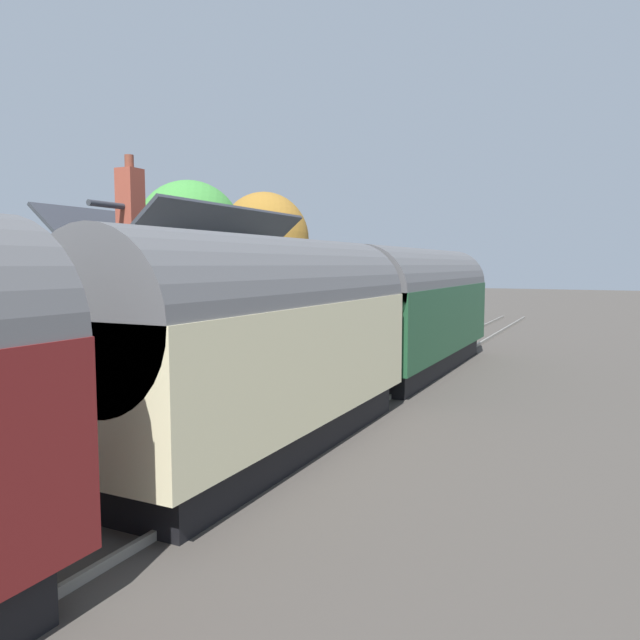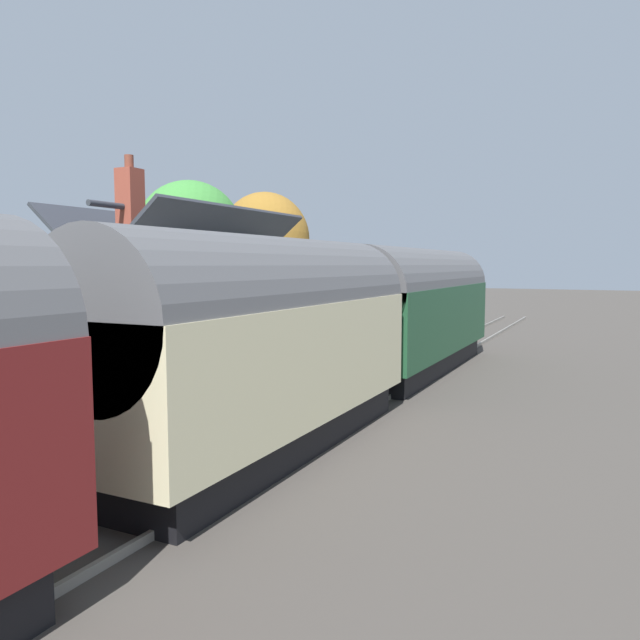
% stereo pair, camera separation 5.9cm
% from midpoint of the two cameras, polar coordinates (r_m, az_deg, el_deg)
% --- Properties ---
extents(ground_plane, '(160.00, 160.00, 0.00)m').
position_cam_midpoint_polar(ground_plane, '(19.63, 4.17, -5.76)').
color(ground_plane, '#423D38').
extents(platform, '(32.00, 5.87, 0.94)m').
position_cam_midpoint_polar(platform, '(21.30, -5.71, -3.62)').
color(platform, gray).
rests_on(platform, ground).
extents(platform_edge_coping, '(32.00, 0.36, 0.02)m').
position_cam_midpoint_polar(platform_edge_coping, '(19.94, 1.04, -2.82)').
color(platform_edge_coping, beige).
rests_on(platform_edge_coping, platform).
extents(rail_near, '(52.00, 0.08, 0.14)m').
position_cam_midpoint_polar(rail_near, '(19.09, 8.72, -5.91)').
color(rail_near, gray).
rests_on(rail_near, ground).
extents(rail_far, '(52.00, 0.08, 0.14)m').
position_cam_midpoint_polar(rail_far, '(19.56, 4.66, -5.60)').
color(rail_far, gray).
rests_on(rail_far, ground).
extents(train, '(31.92, 2.73, 4.32)m').
position_cam_midpoint_polar(train, '(11.99, -5.63, -2.09)').
color(train, black).
rests_on(train, ground).
extents(station_building, '(7.24, 4.47, 5.75)m').
position_cam_midpoint_polar(station_building, '(18.94, -12.88, 1.04)').
color(station_building, white).
rests_on(station_building, platform).
extents(bench_platform_end, '(1.42, 0.49, 0.88)m').
position_cam_midpoint_polar(bench_platform_end, '(29.92, 5.65, 0.76)').
color(bench_platform_end, brown).
rests_on(bench_platform_end, platform).
extents(bench_by_lamp, '(1.41, 0.46, 0.88)m').
position_cam_midpoint_polar(bench_by_lamp, '(23.56, -0.74, -0.43)').
color(bench_by_lamp, brown).
rests_on(bench_by_lamp, platform).
extents(bench_mid_platform, '(1.41, 0.46, 0.88)m').
position_cam_midpoint_polar(bench_mid_platform, '(25.72, 1.27, 0.05)').
color(bench_mid_platform, brown).
rests_on(bench_mid_platform, platform).
extents(planter_bench_right, '(0.87, 0.32, 0.57)m').
position_cam_midpoint_polar(planter_bench_right, '(27.87, 5.50, 0.01)').
color(planter_bench_right, teal).
rests_on(planter_bench_right, platform).
extents(planter_edge_far, '(1.04, 0.32, 0.62)m').
position_cam_midpoint_polar(planter_edge_far, '(13.50, -19.00, -5.76)').
color(planter_edge_far, '#9E5138').
rests_on(planter_edge_far, platform).
extents(planter_edge_near, '(0.59, 0.59, 0.87)m').
position_cam_midpoint_polar(planter_edge_near, '(23.27, 0.45, -0.55)').
color(planter_edge_near, '#9E5138').
rests_on(planter_edge_near, platform).
extents(planter_bench_left, '(0.50, 0.50, 0.73)m').
position_cam_midpoint_polar(planter_bench_left, '(27.69, 3.25, 0.16)').
color(planter_bench_left, gray).
rests_on(planter_bench_left, platform).
extents(planter_by_door, '(0.39, 0.39, 0.75)m').
position_cam_midpoint_polar(planter_by_door, '(26.36, -0.39, -0.06)').
color(planter_by_door, '#9E5138').
rests_on(planter_by_door, platform).
extents(planter_corner_building, '(0.83, 0.32, 0.61)m').
position_cam_midpoint_polar(planter_corner_building, '(17.00, -8.15, -3.32)').
color(planter_corner_building, gray).
rests_on(planter_corner_building, platform).
extents(tree_behind_building, '(4.93, 4.77, 7.60)m').
position_cam_midpoint_polar(tree_behind_building, '(28.68, -12.30, 8.03)').
color(tree_behind_building, '#4C3828').
rests_on(tree_behind_building, ground).
extents(tree_distant, '(4.56, 4.93, 7.65)m').
position_cam_midpoint_polar(tree_distant, '(33.06, -5.38, 7.61)').
color(tree_distant, '#4C3828').
rests_on(tree_distant, ground).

